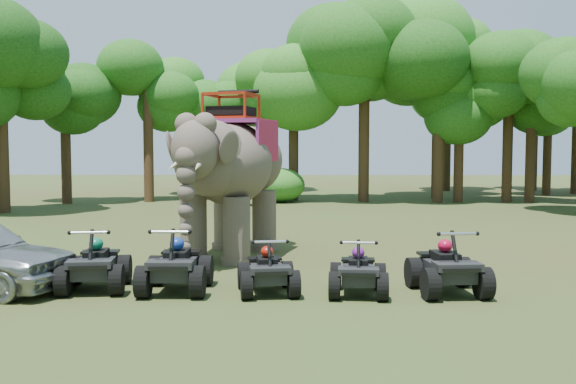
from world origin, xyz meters
The scene contains 23 objects.
ground centered at (0.00, 0.00, 0.00)m, with size 110.00×110.00×0.00m, color #47381E.
elephant centered at (-1.61, 3.03, 2.29)m, with size 2.40×5.45×4.58m, color brown, non-canonical shape.
atv_0 centered at (-4.03, -1.24, 0.67)m, with size 1.31×1.80×1.33m, color black, non-canonical shape.
atv_1 centered at (-2.29, -1.37, 0.69)m, with size 1.35×1.85×1.37m, color black, non-canonical shape.
atv_2 centered at (-0.38, -1.50, 0.59)m, with size 1.16×1.59×1.18m, color black, non-canonical shape.
atv_3 centered at (1.47, -1.60, 0.59)m, with size 1.16×1.59×1.18m, color black, non-canonical shape.
atv_4 centered at (3.32, -1.45, 0.68)m, with size 1.33×1.83×1.35m, color black, non-canonical shape.
tree_0 centered at (0.00, 21.89, 4.22)m, with size 5.91×5.91×8.45m, color #195114, non-canonical shape.
tree_1 centered at (3.87, 20.84, 4.93)m, with size 6.90×6.90×9.86m, color #195114, non-canonical shape.
tree_2 centered at (7.84, 20.26, 4.21)m, with size 5.90×5.90×8.43m, color #195114, non-canonical shape.
tree_3 centered at (12.87, 20.49, 3.73)m, with size 5.23×5.23×7.47m, color #195114, non-canonical shape.
tree_27 centered at (-13.27, 14.61, 4.30)m, with size 6.02×6.02×8.60m, color #195114, non-canonical shape.
tree_28 centered at (-12.07, 19.34, 3.71)m, with size 5.19×5.19×7.42m, color #195114, non-canonical shape.
tree_29 centered at (-7.94, 20.50, 3.94)m, with size 5.51×5.51×7.88m, color #195114, non-canonical shape.
tree_30 centered at (-4.51, 23.95, 3.61)m, with size 5.06×5.06×7.22m, color #195114, non-canonical shape.
tree_32 centered at (-6.60, 26.75, 3.94)m, with size 5.51×5.51×7.87m, color #195114, non-canonical shape.
tree_34 centered at (10.46, 29.75, 4.67)m, with size 6.53×6.53×9.33m, color #195114, non-canonical shape.
tree_35 centered at (8.39, 23.22, 4.99)m, with size 6.99×6.99×9.98m, color #195114, non-canonical shape.
tree_37 centered at (16.50, 29.97, 3.94)m, with size 5.51×5.51×7.88m, color #195114, non-canonical shape.
tree_38 centered at (15.88, 25.93, 3.73)m, with size 5.22×5.22×7.46m, color #195114, non-canonical shape.
tree_39 centered at (11.68, 20.66, 4.03)m, with size 5.65×5.65×8.06m, color #195114, non-canonical shape.
tree_40 centered at (-1.94, 29.41, 4.33)m, with size 6.07×6.07×8.67m, color #195114, non-canonical shape.
tree_41 centered at (9.01, 20.58, 3.59)m, with size 5.03×5.03×7.18m, color #195114, non-canonical shape.
Camera 1 is at (0.24, -14.52, 3.00)m, focal length 40.00 mm.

